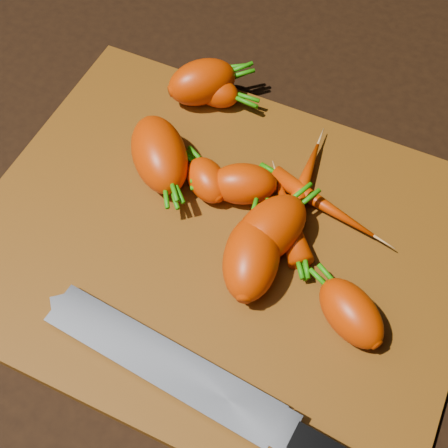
% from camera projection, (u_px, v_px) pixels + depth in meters
% --- Properties ---
extents(ground, '(2.00, 2.00, 0.01)m').
position_uv_depth(ground, '(220.00, 249.00, 0.65)').
color(ground, black).
extents(cutting_board, '(0.50, 0.40, 0.01)m').
position_uv_depth(cutting_board, '(220.00, 244.00, 0.64)').
color(cutting_board, '#703C0A').
rests_on(cutting_board, ground).
extents(carrot_0, '(0.09, 0.09, 0.05)m').
position_uv_depth(carrot_0, '(202.00, 82.00, 0.72)').
color(carrot_0, '#D43500').
rests_on(carrot_0, cutting_board).
extents(carrot_1, '(0.07, 0.06, 0.04)m').
position_uv_depth(carrot_1, '(207.00, 180.00, 0.65)').
color(carrot_1, '#D43500').
rests_on(carrot_1, cutting_board).
extents(carrot_2, '(0.11, 0.11, 0.06)m').
position_uv_depth(carrot_2, '(159.00, 154.00, 0.66)').
color(carrot_2, '#D43500').
rests_on(carrot_2, cutting_board).
extents(carrot_3, '(0.08, 0.10, 0.05)m').
position_uv_depth(carrot_3, '(270.00, 230.00, 0.61)').
color(carrot_3, '#D43500').
rests_on(carrot_3, cutting_board).
extents(carrot_4, '(0.08, 0.07, 0.04)m').
position_uv_depth(carrot_4, '(243.00, 184.00, 0.65)').
color(carrot_4, '#D43500').
rests_on(carrot_4, cutting_board).
extents(carrot_5, '(0.06, 0.04, 0.03)m').
position_uv_depth(carrot_5, '(217.00, 92.00, 0.72)').
color(carrot_5, '#D43500').
rests_on(carrot_5, cutting_board).
extents(carrot_6, '(0.09, 0.08, 0.04)m').
position_uv_depth(carrot_6, '(351.00, 313.00, 0.57)').
color(carrot_6, '#D43500').
rests_on(carrot_6, cutting_board).
extents(carrot_7, '(0.03, 0.11, 0.02)m').
position_uv_depth(carrot_7, '(304.00, 181.00, 0.66)').
color(carrot_7, '#D43500').
rests_on(carrot_7, cutting_board).
extents(carrot_8, '(0.12, 0.05, 0.02)m').
position_uv_depth(carrot_8, '(322.00, 204.00, 0.65)').
color(carrot_8, '#D43500').
rests_on(carrot_8, cutting_board).
extents(carrot_9, '(0.08, 0.10, 0.03)m').
position_uv_depth(carrot_9, '(289.00, 219.00, 0.63)').
color(carrot_9, '#D43500').
rests_on(carrot_9, cutting_board).
extents(carrot_10, '(0.08, 0.10, 0.05)m').
position_uv_depth(carrot_10, '(252.00, 257.00, 0.59)').
color(carrot_10, '#D43500').
rests_on(carrot_10, cutting_board).
extents(knife, '(0.38, 0.07, 0.02)m').
position_uv_depth(knife, '(184.00, 374.00, 0.55)').
color(knife, gray).
rests_on(knife, cutting_board).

